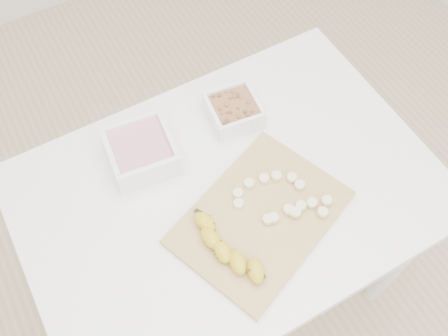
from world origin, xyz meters
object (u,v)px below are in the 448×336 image
bowl_yogurt (142,151)px  banana (229,249)px  bowl_granola (234,110)px  cutting_board (260,217)px  table (230,207)px

bowl_yogurt → banana: bearing=-79.4°
bowl_granola → cutting_board: 0.30m
bowl_granola → table: bearing=-122.2°
cutting_board → banana: 0.12m
table → cutting_board: (0.02, -0.10, 0.10)m
bowl_yogurt → cutting_board: (0.17, -0.28, -0.03)m
bowl_yogurt → cutting_board: 0.33m
table → cutting_board: bearing=-77.0°
cutting_board → banana: banana is taller
banana → bowl_yogurt: bearing=97.4°
table → bowl_granola: bowl_granola is taller
bowl_yogurt → table: bearing=-51.4°
banana → table: bearing=56.0°
table → bowl_granola: size_ratio=6.97×
table → bowl_granola: bearing=57.8°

